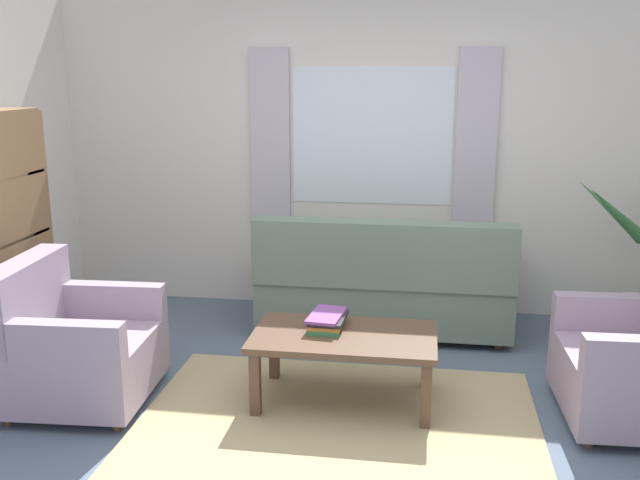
{
  "coord_description": "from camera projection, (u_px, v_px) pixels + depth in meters",
  "views": [
    {
      "loc": [
        0.46,
        -3.58,
        1.98
      ],
      "look_at": [
        -0.2,
        0.7,
        0.93
      ],
      "focal_mm": 39.78,
      "sensor_mm": 36.0,
      "label": 1
    }
  ],
  "objects": [
    {
      "name": "wall_back",
      "position": [
        372.0,
        154.0,
        5.84
      ],
      "size": [
        5.32,
        0.12,
        2.6
      ],
      "primitive_type": "cube",
      "color": "silver",
      "rests_on": "ground_plane"
    },
    {
      "name": "ground_plane",
      "position": [
        336.0,
        432.0,
        3.97
      ],
      "size": [
        6.24,
        6.24,
        0.0
      ],
      "primitive_type": "plane",
      "color": "slate"
    },
    {
      "name": "book_stack_on_table",
      "position": [
        327.0,
        320.0,
        4.33
      ],
      "size": [
        0.23,
        0.35,
        0.09
      ],
      "color": "#387F4C",
      "rests_on": "coffee_table"
    },
    {
      "name": "window_with_curtains",
      "position": [
        371.0,
        136.0,
        5.72
      ],
      "size": [
        1.98,
        0.07,
        1.4
      ],
      "color": "white"
    },
    {
      "name": "bookshelf",
      "position": [
        2.0,
        254.0,
        4.75
      ],
      "size": [
        0.3,
        0.94,
        1.72
      ],
      "rotation": [
        0.0,
        0.0,
        -1.57
      ],
      "color": "olive",
      "rests_on": "ground_plane"
    },
    {
      "name": "armchair_left",
      "position": [
        73.0,
        346.0,
        4.27
      ],
      "size": [
        0.87,
        0.89,
        0.88
      ],
      "rotation": [
        0.0,
        0.0,
        1.63
      ],
      "color": "#998499",
      "rests_on": "ground_plane"
    },
    {
      "name": "coffee_table",
      "position": [
        345.0,
        343.0,
        4.24
      ],
      "size": [
        1.1,
        0.64,
        0.44
      ],
      "color": "brown",
      "rests_on": "ground_plane"
    },
    {
      "name": "area_rug",
      "position": [
        336.0,
        431.0,
        3.97
      ],
      "size": [
        2.29,
        1.87,
        0.01
      ],
      "primitive_type": "cube",
      "color": "tan",
      "rests_on": "ground_plane"
    },
    {
      "name": "couch",
      "position": [
        384.0,
        286.0,
        5.41
      ],
      "size": [
        1.9,
        0.82,
        0.92
      ],
      "rotation": [
        0.0,
        0.0,
        3.14
      ],
      "color": "slate",
      "rests_on": "ground_plane"
    }
  ]
}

